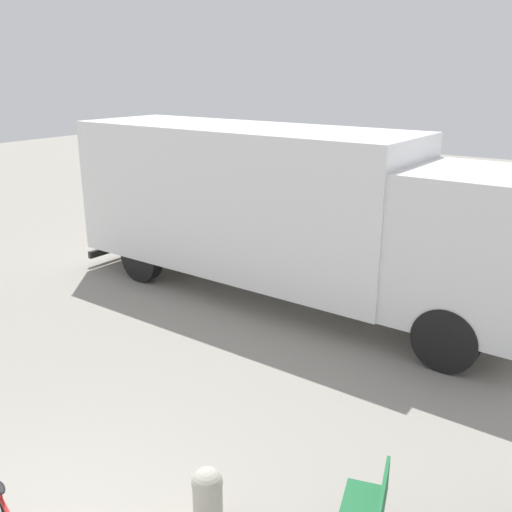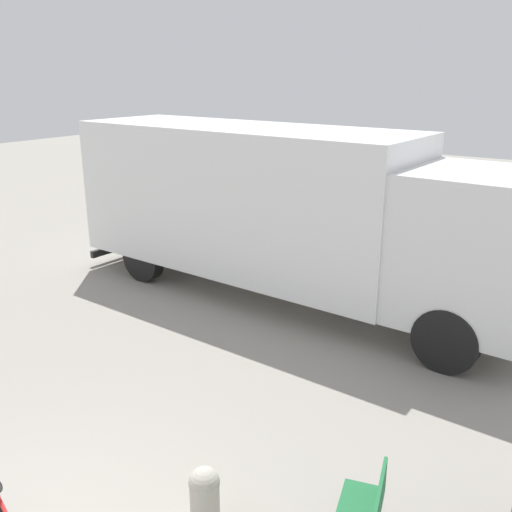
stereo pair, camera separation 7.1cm
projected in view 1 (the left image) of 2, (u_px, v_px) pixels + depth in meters
delivery_truck at (280, 207)px, 11.13m from camera, size 9.59×2.78×3.36m
bollard_near_bench at (208, 496)px, 5.65m from camera, size 0.31×0.31×0.69m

